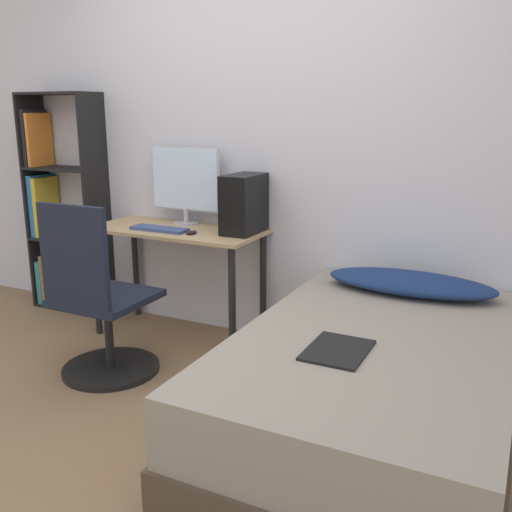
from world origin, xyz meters
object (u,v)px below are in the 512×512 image
object	(u,v)px
bed	(374,390)
keyboard	(159,229)
bookshelf	(57,212)
pc_tower	(245,204)
monitor	(185,182)
office_chair	(99,312)

from	to	relation	value
bed	keyboard	bearing A→B (deg)	160.02
bookshelf	pc_tower	distance (m)	1.65
keyboard	monitor	bearing A→B (deg)	83.52
bed	monitor	world-z (taller)	monitor
bookshelf	office_chair	world-z (taller)	bookshelf
monitor	keyboard	xyz separation A→B (m)	(-0.03, -0.27, -0.27)
office_chair	bed	xyz separation A→B (m)	(1.57, 0.03, -0.13)
pc_tower	bed	bearing A→B (deg)	-35.65
bed	pc_tower	bearing A→B (deg)	144.35
pc_tower	office_chair	bearing A→B (deg)	-123.70
bookshelf	office_chair	xyz separation A→B (m)	(1.11, -0.83, -0.35)
keyboard	bookshelf	bearing A→B (deg)	168.23
bookshelf	keyboard	bearing A→B (deg)	-11.77
bookshelf	pc_tower	world-z (taller)	bookshelf
monitor	pc_tower	xyz separation A→B (m)	(0.49, -0.09, -0.10)
bookshelf	keyboard	xyz separation A→B (m)	(1.11, -0.23, 0.02)
bookshelf	monitor	bearing A→B (deg)	1.86
bookshelf	pc_tower	size ratio (longest dim) A/B	4.43
pc_tower	monitor	bearing A→B (deg)	169.98
bed	pc_tower	size ratio (longest dim) A/B	5.15
monitor	pc_tower	distance (m)	0.51
monitor	keyboard	distance (m)	0.38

